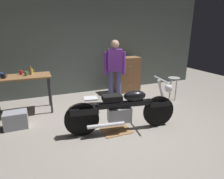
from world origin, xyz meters
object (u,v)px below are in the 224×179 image
Objects in this scene: motorcycle at (123,109)px; storage_bin at (16,120)px; mug_black_matte at (4,76)px; shop_stool at (174,83)px; mug_blue_enamel at (1,75)px; bottle at (30,71)px; person_standing at (115,69)px; wooden_dresser at (127,75)px; mug_green_speckled at (26,73)px; mug_red_diner at (21,73)px; mug_yellow_tall at (31,71)px.

storage_bin is at bearing 163.40° from motorcycle.
mug_black_matte reaches higher than motorcycle.
shop_stool is 4.33m from mug_blue_enamel.
mug_black_matte is at bearing 105.18° from storage_bin.
bottle reaches higher than motorcycle.
person_standing reaches higher than motorcycle.
mug_blue_enamel is (-4.26, 0.60, 0.46)m from shop_stool.
shop_stool is at bearing -10.40° from bottle.
mug_black_matte is 1.04× the size of mug_blue_enamel.
person_standing reaches higher than wooden_dresser.
bottle is at bearing 38.86° from mug_green_speckled.
mug_red_diner is (0.33, 0.27, -0.00)m from mug_black_matte.
mug_blue_enamel is (-0.39, -0.15, 0.01)m from mug_red_diner.
mug_red_diner is (0.16, 0.91, 0.78)m from storage_bin.
motorcycle is 18.67× the size of mug_black_matte.
mug_blue_enamel is (-0.50, 0.01, 0.00)m from mug_green_speckled.
mug_yellow_tall reaches higher than mug_blue_enamel.
motorcycle is 2.17m from storage_bin.
shop_stool is at bearing -177.47° from person_standing.
shop_stool is at bearing -53.79° from wooden_dresser.
mug_black_matte is (-0.17, 0.64, 0.78)m from storage_bin.
motorcycle is 2.56m from wooden_dresser.
shop_stool is (2.07, 1.06, 0.05)m from motorcycle.
bottle reaches higher than mug_green_speckled.
mug_yellow_tall is (0.55, 0.30, 0.01)m from mug_black_matte.
mug_black_matte is 0.43m from mug_red_diner.
mug_black_matte reaches higher than shop_stool.
person_standing is at bearing -133.83° from wooden_dresser.
mug_black_matte is 0.48× the size of bottle.
mug_yellow_tall is at bearing -171.61° from wooden_dresser.
person_standing is at bearing -10.28° from mug_yellow_tall.
mug_blue_enamel is (-0.06, 0.12, 0.00)m from mug_black_matte.
wooden_dresser is 9.65× the size of mug_yellow_tall.
mug_black_matte is at bearing 15.64° from person_standing.
mug_blue_enamel is at bearing 171.96° from shop_stool.
motorcycle reaches higher than shop_stool.
wooden_dresser reaches higher than mug_yellow_tall.
mug_red_diner is at bearing 8.54° from person_standing.
wooden_dresser is 3.05m from mug_red_diner.
mug_yellow_tall is at bearing 8.20° from mug_red_diner.
mug_yellow_tall reaches higher than mug_green_speckled.
mug_red_diner is 0.22m from mug_yellow_tall.
mug_blue_enamel is 0.98× the size of mug_yellow_tall.
mug_yellow_tall is 0.47× the size of bottle.
mug_blue_enamel is at bearing 117.09° from mug_black_matte.
motorcycle is at bearing -44.41° from mug_green_speckled.
person_standing reaches higher than mug_red_diner.
storage_bin is 1.83× the size of bottle.
storage_bin is 3.86× the size of mug_yellow_tall.
mug_green_speckled is 0.94× the size of mug_yellow_tall.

